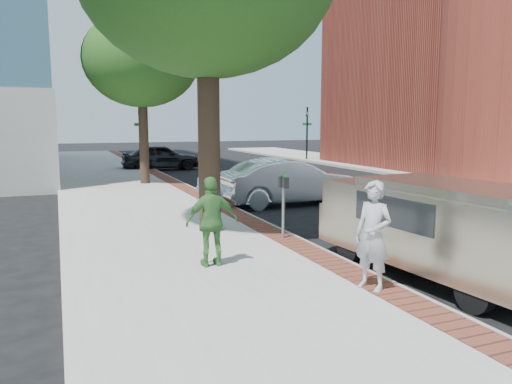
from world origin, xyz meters
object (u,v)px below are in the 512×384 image
person_gray (373,236)px  person_officer (210,193)px  van (431,224)px  parking_meter (284,192)px  sedan_silver (288,182)px  person_green (212,222)px  bg_car (161,157)px

person_gray → person_officer: 5.33m
person_gray → van: 1.76m
parking_meter → van: 3.39m
van → sedan_silver: bearing=78.0°
parking_meter → person_green: (-2.10, -1.48, -0.24)m
person_green → sedan_silver: (4.57, 6.42, -0.19)m
bg_car → van: bearing=-177.2°
parking_meter → bg_car: 18.82m
person_officer → person_green: bearing=129.2°
person_officer → sedan_silver: size_ratio=0.38×
person_green → van: (3.60, -1.56, -0.02)m
parking_meter → van: (1.49, -3.03, -0.26)m
person_gray → sedan_silver: size_ratio=0.36×
sedan_silver → bg_car: 13.94m
bg_car → person_gray: bearing=178.6°
parking_meter → person_officer: bearing=127.9°
bg_car → parking_meter: bearing=178.5°
parking_meter → person_gray: 3.64m
parking_meter → person_green: 2.58m
person_green → bg_car: 20.50m
sedan_silver → van: 8.03m
person_gray → sedan_silver: (2.63, 8.57, -0.23)m
person_officer → person_green: (-0.87, -3.07, -0.07)m
person_green → sedan_silver: person_green is taller
bg_car → van: 21.84m
person_gray → person_officer: person_officer is taller
person_officer → van: (2.73, -4.62, -0.09)m
van → parking_meter: bearing=111.2°
van → person_green: bearing=151.6°
person_officer → sedan_silver: (3.71, 3.35, -0.26)m
van → bg_car: bearing=86.5°
parking_meter → bg_car: (0.92, 18.79, -0.46)m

